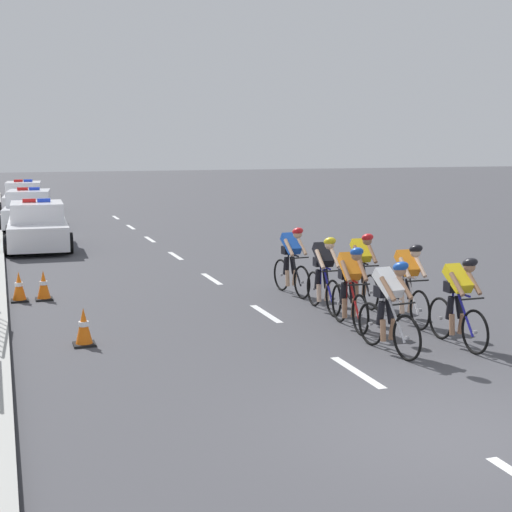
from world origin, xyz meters
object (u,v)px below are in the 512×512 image
traffic_cone_near (84,327)px  police_car_second (30,210)px  cyclist_lead (390,305)px  cyclist_seventh (292,260)px  cyclist_third (350,286)px  cyclist_fourth (408,282)px  traffic_cone_mid (19,287)px  police_car_nearest (38,227)px  traffic_cone_far (44,286)px  cyclist_sixth (361,268)px  cyclist_fifth (324,273)px  police_car_third (24,199)px  cyclist_second (459,300)px

traffic_cone_near → police_car_second: bearing=90.4°
cyclist_lead → cyclist_seventh: bearing=87.2°
cyclist_third → cyclist_fourth: bearing=-0.6°
cyclist_lead → traffic_cone_mid: (-5.50, 6.02, -0.48)m
police_car_nearest → police_car_second: bearing=90.0°
cyclist_third → traffic_cone_far: size_ratio=2.69×
cyclist_lead → cyclist_seventh: size_ratio=1.00×
cyclist_fourth → cyclist_sixth: same height
cyclist_lead → cyclist_sixth: size_ratio=1.00×
cyclist_third → cyclist_fifth: (0.12, 1.43, 0.00)m
cyclist_seventh → traffic_cone_near: (-4.81, -2.78, -0.48)m
police_car_nearest → traffic_cone_mid: size_ratio=6.98×
cyclist_fifth → police_car_third: bearing=101.7°
traffic_cone_near → cyclist_fifth: bearing=12.3°
cyclist_second → cyclist_fourth: same height
traffic_cone_mid → cyclist_seventh: bearing=-11.9°
police_car_second → police_car_third: same height
cyclist_fourth → traffic_cone_near: cyclist_fourth is taller
cyclist_second → traffic_cone_near: bearing=160.6°
cyclist_fifth → police_car_third: police_car_third is taller
cyclist_fourth → police_car_second: 19.66m
cyclist_lead → cyclist_sixth: (1.20, 3.36, 0.00)m
cyclist_seventh → police_car_third: (-4.94, 22.05, -0.11)m
traffic_cone_far → traffic_cone_mid: bearing=179.0°
cyclist_lead → cyclist_sixth: same height
police_car_second → cyclist_second: bearing=-73.7°
police_car_nearest → traffic_cone_mid: police_car_nearest is taller
police_car_second → traffic_cone_far: police_car_second is taller
cyclist_fifth → cyclist_seventh: 1.74m
cyclist_sixth → police_car_third: bearing=104.1°
police_car_second → cyclist_fourth: bearing=-72.3°
police_car_second → cyclist_seventh: bearing=-72.4°
police_car_second → cyclist_sixth: bearing=-70.8°
cyclist_third → traffic_cone_mid: (-5.60, 4.38, -0.48)m
cyclist_lead → police_car_third: size_ratio=0.38×
cyclist_third → traffic_cone_near: cyclist_third is taller
traffic_cone_far → traffic_cone_near: bearing=-84.0°
cyclist_third → cyclist_sixth: (1.09, 1.72, 0.00)m
police_car_nearest → police_car_second: same height
cyclist_sixth → traffic_cone_mid: size_ratio=2.69×
cyclist_sixth → police_car_second: 17.99m
police_car_nearest → cyclist_sixth: bearing=-61.3°
traffic_cone_far → cyclist_sixth: bearing=-23.2°
traffic_cone_near → traffic_cone_far: size_ratio=1.00×
police_car_second → cyclist_lead: bearing=-77.0°
police_car_nearest → traffic_cone_far: police_car_nearest is taller
cyclist_fourth → police_car_second: police_car_second is taller
police_car_third → traffic_cone_near: 24.83m
cyclist_second → police_car_third: size_ratio=0.38×
cyclist_third → police_car_third: 25.67m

